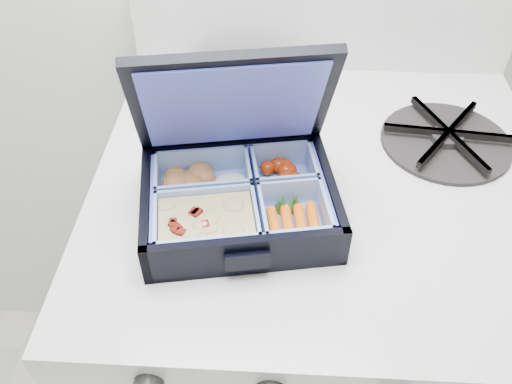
# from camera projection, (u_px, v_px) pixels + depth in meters

# --- Properties ---
(stove) EXTENTS (0.56, 0.56, 0.85)m
(stove) POSITION_uv_depth(u_px,v_px,m) (303.00, 342.00, 0.97)
(stove) COLOR silver
(stove) RESTS_ON floor
(bento_box) EXTENTS (0.24, 0.20, 0.05)m
(bento_box) POSITION_uv_depth(u_px,v_px,m) (239.00, 202.00, 0.60)
(bento_box) COLOR black
(bento_box) RESTS_ON stove
(burner_grate) EXTENTS (0.18, 0.18, 0.02)m
(burner_grate) POSITION_uv_depth(u_px,v_px,m) (447.00, 136.00, 0.70)
(burner_grate) COLOR black
(burner_grate) RESTS_ON stove
(burner_grate_rear) EXTENTS (0.23, 0.23, 0.02)m
(burner_grate_rear) POSITION_uv_depth(u_px,v_px,m) (245.00, 75.00, 0.81)
(burner_grate_rear) COLOR black
(burner_grate_rear) RESTS_ON stove
(fork) EXTENTS (0.08, 0.16, 0.01)m
(fork) POSITION_uv_depth(u_px,v_px,m) (263.00, 158.00, 0.68)
(fork) COLOR #AFADBA
(fork) RESTS_ON stove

